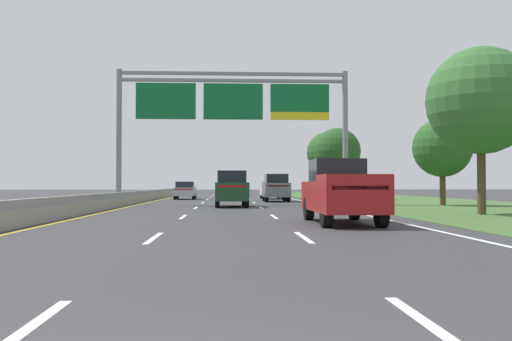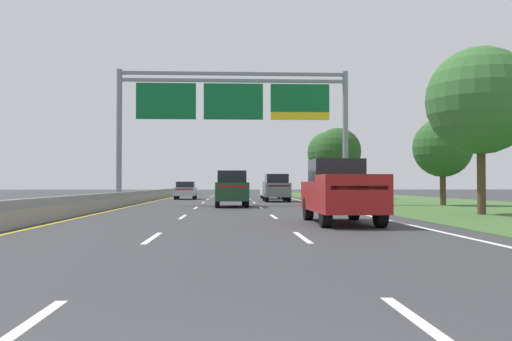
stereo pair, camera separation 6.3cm
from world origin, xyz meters
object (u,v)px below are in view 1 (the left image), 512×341
car_white_right_lane_sedan (272,190)px  overhead_sign_gantry (233,108)px  car_black_centre_lane_sedan (227,190)px  roadside_tree_distant (327,153)px  roadside_tree_far (337,151)px  roadside_tree_near (481,101)px  roadside_tree_mid (442,148)px  pickup_truck_red (341,192)px  car_grey_right_lane_suv (276,187)px  car_darkgreen_centre_lane_suv (231,188)px  car_silver_left_lane_sedan (185,190)px

car_white_right_lane_sedan → overhead_sign_gantry: bearing=164.5°
car_black_centre_lane_sedan → roadside_tree_distant: (11.78, 10.93, 4.26)m
car_white_right_lane_sedan → roadside_tree_far: roadside_tree_far is taller
roadside_tree_near → roadside_tree_distant: size_ratio=0.97×
roadside_tree_mid → roadside_tree_far: bearing=102.2°
roadside_tree_far → roadside_tree_near: bearing=-87.6°
pickup_truck_red → car_black_centre_lane_sedan: bearing=6.1°
car_grey_right_lane_suv → roadside_tree_distant: (8.00, 22.28, 3.98)m
car_grey_right_lane_suv → roadside_tree_mid: 13.41m
car_darkgreen_centre_lane_suv → roadside_tree_mid: size_ratio=0.87×
pickup_truck_red → car_darkgreen_centre_lane_suv: size_ratio=1.14×
car_black_centre_lane_sedan → overhead_sign_gantry: bearing=-178.5°
pickup_truck_red → car_white_right_lane_sedan: bearing=-0.4°
car_silver_left_lane_sedan → roadside_tree_distant: roadside_tree_distant is taller
roadside_tree_distant → roadside_tree_mid: bearing=-86.9°
roadside_tree_distant → pickup_truck_red: bearing=-99.5°
pickup_truck_red → roadside_tree_mid: roadside_tree_mid is taller
car_silver_left_lane_sedan → overhead_sign_gantry: bearing=-164.3°
overhead_sign_gantry → pickup_truck_red: overhead_sign_gantry is taller
car_white_right_lane_sedan → car_grey_right_lane_suv: car_grey_right_lane_suv is taller
car_white_right_lane_sedan → roadside_tree_distant: (7.72, 14.50, 4.26)m
roadside_tree_near → roadside_tree_far: 26.62m
overhead_sign_gantry → pickup_truck_red: 18.58m
overhead_sign_gantry → roadside_tree_distant: size_ratio=2.00×
car_silver_left_lane_sedan → roadside_tree_far: 14.15m
car_white_right_lane_sedan → roadside_tree_far: bearing=-98.3°
car_grey_right_lane_suv → roadside_tree_distant: size_ratio=0.62×
overhead_sign_gantry → car_grey_right_lane_suv: 9.30m
pickup_truck_red → overhead_sign_gantry: bearing=11.2°
pickup_truck_red → car_grey_right_lane_suv: bearing=0.1°
car_darkgreen_centre_lane_suv → overhead_sign_gantry: bearing=-3.4°
pickup_truck_red → roadside_tree_far: bearing=-11.0°
pickup_truck_red → car_darkgreen_centre_lane_suv: bearing=14.0°
car_darkgreen_centre_lane_suv → roadside_tree_mid: 13.44m
overhead_sign_gantry → car_black_centre_lane_sedan: (-0.42, 18.31, -5.44)m
car_grey_right_lane_suv → roadside_tree_near: (7.28, -19.51, 3.85)m
car_white_right_lane_sedan → roadside_tree_mid: bearing=-152.3°
overhead_sign_gantry → roadside_tree_near: size_ratio=2.06×
pickup_truck_red → car_grey_right_lane_suv: pickup_truck_red is taller
overhead_sign_gantry → car_darkgreen_centre_lane_suv: size_ratio=3.18×
pickup_truck_red → car_white_right_lane_sedan: 32.24m
car_grey_right_lane_suv → roadside_tree_mid: (9.66, -8.96, 2.51)m
pickup_truck_red → car_darkgreen_centre_lane_suv: (-3.64, 14.41, 0.02)m
roadside_tree_near → roadside_tree_distant: roadside_tree_distant is taller
car_darkgreen_centre_lane_suv → roadside_tree_mid: roadside_tree_mid is taller
roadside_tree_distant → roadside_tree_near: bearing=-91.0°
car_darkgreen_centre_lane_suv → roadside_tree_mid: (13.16, 1.10, 2.51)m
overhead_sign_gantry → roadside_tree_mid: overhead_sign_gantry is taller
car_silver_left_lane_sedan → roadside_tree_far: roadside_tree_far is taller
car_darkgreen_centre_lane_suv → car_white_right_lane_sedan: bearing=-12.9°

